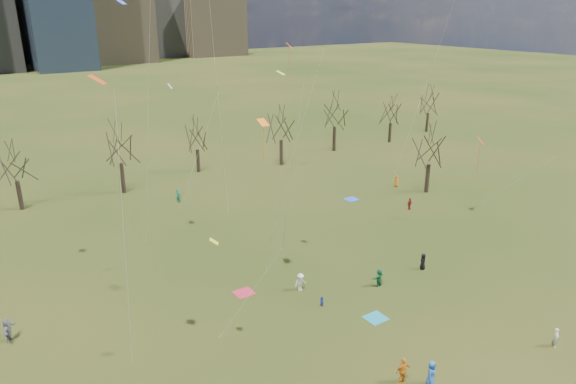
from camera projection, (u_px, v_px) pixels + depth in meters
ground at (375, 320)px, 39.69m from camera, size 500.00×500.00×0.00m
bare_tree_row at (179, 144)px, 66.61m from camera, size 113.04×29.80×9.50m
blanket_teal at (376, 318)px, 39.97m from camera, size 1.60×1.50×0.03m
blanket_navy at (351, 199)px, 64.85m from camera, size 1.60×1.50×0.03m
blanket_crimson at (244, 293)px, 43.51m from camera, size 1.60×1.50×0.03m
person_0 at (431, 373)px, 32.64m from camera, size 1.00×0.85×1.75m
person_1 at (556, 337)px, 36.42m from camera, size 0.64×0.58×1.47m
person_4 at (403, 370)px, 32.82m from camera, size 1.13×0.61×1.84m
person_5 at (379, 278)px, 44.35m from camera, size 1.57×0.73×1.63m
person_6 at (423, 261)px, 47.25m from camera, size 0.90×0.84×1.55m
person_8 at (322, 302)px, 41.37m from camera, size 0.50×0.55×0.92m
person_9 at (300, 282)px, 43.65m from camera, size 1.07×0.67×1.60m
person_10 at (410, 204)px, 61.32m from camera, size 0.90×0.47×1.46m
person_11 at (8, 330)px, 36.95m from camera, size 1.31×1.77×1.86m
person_12 at (396, 181)px, 69.20m from camera, size 0.62×0.84×1.56m
person_13 at (178, 196)px, 63.51m from camera, size 0.68×0.76×1.75m
kites_airborne at (279, 106)px, 48.06m from camera, size 53.51×34.55×36.13m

